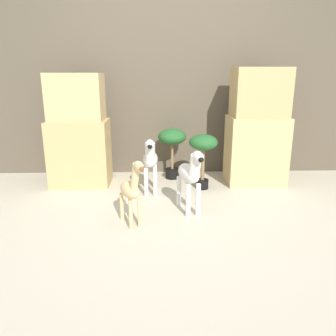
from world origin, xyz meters
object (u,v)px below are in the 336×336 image
Objects in this scene: zebra_left at (150,160)px; potted_palm_back at (203,148)px; zebra_right at (190,174)px; giraffe_figurine at (131,189)px; potted_palm_front at (172,142)px.

potted_palm_back is (0.57, 0.13, 0.10)m from zebra_left.
zebra_right and zebra_left have the same top height.
potted_palm_front reaches higher than giraffe_figurine.
potted_palm_front and potted_palm_back have the same top height.
potted_palm_front is 1.00× the size of potted_palm_back.
potted_palm_front is (0.25, 0.52, 0.09)m from zebra_left.
zebra_right is 1.03× the size of giraffe_figurine.
giraffe_figurine is at bearing -153.83° from zebra_right.
zebra_left is 0.58m from potted_palm_front.
zebra_right is at bearing 26.17° from giraffe_figurine.
potted_palm_back is (0.71, 0.90, 0.15)m from giraffe_figurine.
potted_palm_front is at bearing 129.56° from potted_palm_back.
zebra_right reaches higher than potted_palm_front.
zebra_right is 0.57m from giraffe_figurine.
potted_palm_front is at bearing 64.05° from zebra_left.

